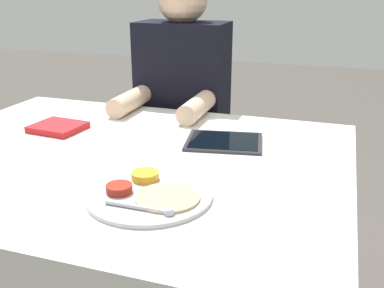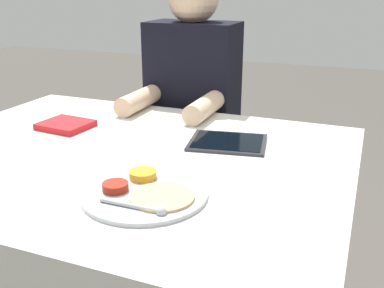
{
  "view_description": "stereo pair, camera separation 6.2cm",
  "coord_description": "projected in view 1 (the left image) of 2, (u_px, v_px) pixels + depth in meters",
  "views": [
    {
      "loc": [
        0.55,
        -1.01,
        1.21
      ],
      "look_at": [
        0.22,
        -0.01,
        0.82
      ],
      "focal_mm": 42.0,
      "sensor_mm": 36.0,
      "label": 1
    },
    {
      "loc": [
        0.61,
        -0.99,
        1.21
      ],
      "look_at": [
        0.22,
        -0.01,
        0.82
      ],
      "focal_mm": 42.0,
      "sensor_mm": 36.0,
      "label": 2
    }
  ],
  "objects": [
    {
      "name": "thali_tray",
      "position": [
        149.0,
        194.0,
        0.98
      ],
      "size": [
        0.28,
        0.28,
        0.03
      ],
      "color": "#B7BABF",
      "rests_on": "dining_table"
    },
    {
      "name": "dining_table",
      "position": [
        125.0,
        272.0,
        1.35
      ],
      "size": [
        1.23,
        0.95,
        0.76
      ],
      "color": "silver",
      "rests_on": "ground_plane"
    },
    {
      "name": "person_diner",
      "position": [
        183.0,
        140.0,
        1.84
      ],
      "size": [
        0.34,
        0.44,
        1.24
      ],
      "color": "black",
      "rests_on": "ground_plane"
    },
    {
      "name": "tablet_device",
      "position": [
        224.0,
        142.0,
        1.3
      ],
      "size": [
        0.25,
        0.21,
        0.01
      ],
      "color": "#28282D",
      "rests_on": "dining_table"
    },
    {
      "name": "red_notebook",
      "position": [
        58.0,
        128.0,
        1.41
      ],
      "size": [
        0.16,
        0.15,
        0.02
      ],
      "color": "silver",
      "rests_on": "dining_table"
    }
  ]
}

